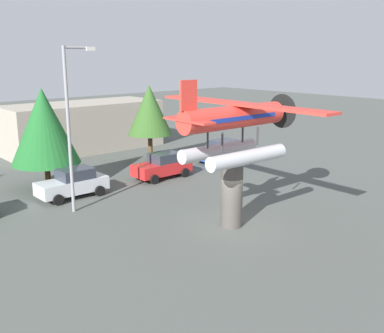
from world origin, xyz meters
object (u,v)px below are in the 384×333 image
(streetlight_primary, at_px, (71,120))
(tree_center_back, at_px, (150,110))
(floatplane_monument, at_px, (235,127))
(car_distant_blue, at_px, (222,151))
(car_mid_silver, at_px, (73,183))
(tree_east, at_px, (44,126))
(display_pedestal, at_px, (232,194))
(car_far_red, at_px, (163,166))
(storefront_building, at_px, (83,127))

(streetlight_primary, relative_size, tree_center_back, 1.44)
(floatplane_monument, height_order, tree_center_back, floatplane_monument)
(car_distant_blue, relative_size, streetlight_primary, 0.47)
(car_mid_silver, height_order, tree_east, tree_east)
(display_pedestal, xyz_separation_m, car_mid_silver, (-3.71, 9.71, -0.81))
(floatplane_monument, relative_size, car_far_red, 2.48)
(tree_center_back, bearing_deg, display_pedestal, -110.20)
(floatplane_monument, bearing_deg, car_far_red, 74.00)
(display_pedestal, bearing_deg, storefront_building, 80.45)
(tree_east, relative_size, tree_center_back, 1.05)
(display_pedestal, xyz_separation_m, car_far_red, (3.09, 9.61, -0.81))
(tree_center_back, bearing_deg, car_distant_blue, -35.71)
(car_far_red, height_order, car_distant_blue, same)
(floatplane_monument, relative_size, streetlight_primary, 1.17)
(storefront_building, bearing_deg, car_mid_silver, -121.09)
(tree_center_back, bearing_deg, floatplane_monument, -109.72)
(car_far_red, bearing_deg, tree_east, -22.05)
(car_mid_silver, bearing_deg, car_distant_blue, -177.33)
(car_far_red, xyz_separation_m, car_distant_blue, (6.64, 0.73, 0.00))
(floatplane_monument, xyz_separation_m, streetlight_primary, (-4.90, 7.28, 0.04))
(streetlight_primary, bearing_deg, display_pedestal, -56.75)
(streetlight_primary, distance_m, tree_east, 5.37)
(floatplane_monument, xyz_separation_m, car_mid_silver, (-3.84, 9.71, -4.18))
(display_pedestal, distance_m, car_far_red, 10.12)
(floatplane_monument, relative_size, storefront_building, 0.75)
(car_mid_silver, distance_m, tree_center_back, 10.19)
(car_distant_blue, relative_size, storefront_building, 0.30)
(car_mid_silver, xyz_separation_m, tree_east, (-0.34, 2.79, 3.17))
(car_far_red, relative_size, storefront_building, 0.30)
(car_far_red, distance_m, storefront_building, 12.47)
(floatplane_monument, height_order, car_far_red, floatplane_monument)
(car_distant_blue, height_order, streetlight_primary, streetlight_primary)
(tree_east, bearing_deg, car_distant_blue, -8.91)
(car_distant_blue, distance_m, streetlight_primary, 15.40)
(car_far_red, relative_size, car_distant_blue, 1.00)
(floatplane_monument, xyz_separation_m, tree_east, (-4.18, 12.50, -1.01))
(streetlight_primary, relative_size, tree_east, 1.38)
(car_mid_silver, relative_size, streetlight_primary, 0.47)
(floatplane_monument, height_order, streetlight_primary, streetlight_primary)
(display_pedestal, height_order, storefront_building, storefront_building)
(car_mid_silver, bearing_deg, car_far_red, 179.12)
(car_mid_silver, distance_m, storefront_building, 14.41)
(storefront_building, xyz_separation_m, tree_east, (-7.75, -9.50, 1.93))
(car_far_red, bearing_deg, streetlight_primary, 16.49)
(display_pedestal, xyz_separation_m, car_distant_blue, (9.73, 10.34, -0.81))
(floatplane_monument, xyz_separation_m, tree_center_back, (4.91, 13.70, -0.83))
(car_mid_silver, xyz_separation_m, car_far_red, (6.80, -0.10, 0.00))
(car_distant_blue, xyz_separation_m, storefront_building, (-6.03, 11.66, 1.24))
(floatplane_monument, bearing_deg, display_pedestal, -180.00)
(car_mid_silver, height_order, tree_center_back, tree_center_back)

